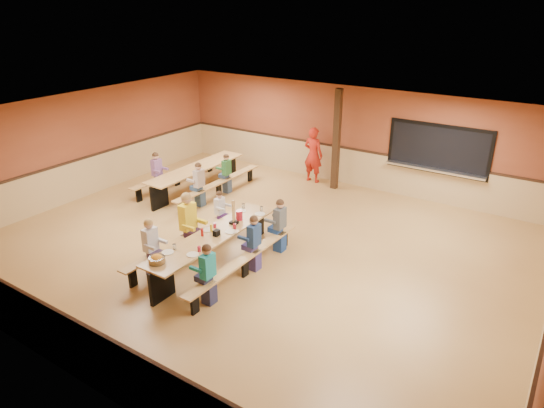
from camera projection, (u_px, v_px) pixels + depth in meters
The scene contains 23 objects.
ground at pixel (257, 246), 11.32m from camera, with size 12.00×12.00×0.00m, color olive.
room_envelope at pixel (256, 220), 11.05m from camera, with size 12.04×10.04×3.02m.
kitchen_pass_through at pixel (438, 151), 13.22m from camera, with size 2.78×0.28×1.38m.
structural_post at pixel (337, 140), 14.21m from camera, with size 0.18×0.18×3.00m, color black.
cafeteria_table_main at pixel (214, 243), 10.33m from camera, with size 1.91×3.70×0.74m.
cafeteria_table_second at pixel (197, 174), 14.37m from camera, with size 1.91×3.70×0.74m.
seated_child_white_left at pixel (151, 248), 9.94m from camera, with size 0.39×0.32×1.26m, color silver, non-canonical shape.
seated_adult_yellow at pixel (188, 224), 10.77m from camera, with size 0.48×0.39×1.44m, color yellow, non-canonical shape.
seated_child_grey_left at pixel (220, 213), 11.69m from camera, with size 0.33×0.27×1.12m, color silver, non-canonical shape.
seated_child_teal_right at pixel (208, 275), 9.00m from camera, with size 0.38×0.31×1.23m, color teal, non-canonical shape.
seated_child_navy_right at pixel (254, 243), 10.14m from camera, with size 0.38×0.31×1.23m, color navy, non-canonical shape.
seated_child_char_right at pixel (280, 226), 10.90m from camera, with size 0.39×0.32×1.25m, color #484E52, non-canonical shape.
seated_child_purple_sec at pixel (157, 173), 14.15m from camera, with size 0.38×0.31×1.24m, color #7E5383, non-canonical shape.
seated_child_green_sec at pixel (227, 174), 14.23m from camera, with size 0.35×0.29×1.17m, color #2F7239, non-canonical shape.
seated_child_tan_sec at pixel (199, 185), 13.29m from camera, with size 0.38×0.31×1.24m, color #AD9B8E, non-canonical shape.
standing_woman at pixel (313, 155), 15.00m from camera, with size 0.63×0.42×1.74m, color #B52114.
punch_pitcher at pixel (239, 215), 10.88m from camera, with size 0.16×0.16×0.22m, color #AE1729.
chip_bowl at pixel (157, 259), 9.13m from camera, with size 0.32×0.32×0.15m, color orange, non-canonical shape.
napkin_dispenser at pixel (216, 233), 10.17m from camera, with size 0.10×0.14×0.13m, color black.
condiment_mustard at pixel (211, 228), 10.35m from camera, with size 0.06×0.06×0.17m, color yellow.
condiment_ketchup at pixel (202, 232), 10.15m from camera, with size 0.06×0.06×0.17m, color #B2140F.
table_paddle at pixel (234, 218), 10.68m from camera, with size 0.16×0.16×0.56m.
place_settings at pixel (213, 232), 10.23m from camera, with size 0.65×3.30×0.11m, color beige, non-canonical shape.
Camera 1 is at (5.81, -8.16, 5.37)m, focal length 32.00 mm.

